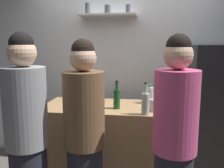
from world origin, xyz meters
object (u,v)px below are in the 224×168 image
object	(u,v)px
wine_bottle_pale_glass	(146,103)
person_grey_hoodie	(27,141)
wine_bottle_green_glass	(117,98)
water_bottle_plastic	(150,95)
refrigerator	(216,112)
utensil_holder	(155,105)
baking_pan	(82,103)
person_pink_top	(174,146)
person_brown_jacket	(85,141)

from	to	relation	value
wine_bottle_pale_glass	person_grey_hoodie	bearing A→B (deg)	-147.55
wine_bottle_green_glass	water_bottle_plastic	size ratio (longest dim) A/B	1.35
refrigerator	water_bottle_plastic	distance (m)	0.86
refrigerator	utensil_holder	size ratio (longest dim) A/B	7.27
baking_pan	person_grey_hoodie	bearing A→B (deg)	-103.72
wine_bottle_pale_glass	person_grey_hoodie	xyz separation A→B (m)	(-0.94, -0.60, -0.20)
utensil_holder	person_pink_top	size ratio (longest dim) A/B	0.13
wine_bottle_pale_glass	utensil_holder	bearing A→B (deg)	57.22
wine_bottle_green_glass	water_bottle_plastic	xyz separation A→B (m)	(0.35, 0.30, -0.01)
utensil_holder	water_bottle_plastic	size ratio (longest dim) A/B	0.99
person_pink_top	utensil_holder	bearing A→B (deg)	121.55
refrigerator	person_pink_top	world-z (taller)	person_pink_top
person_brown_jacket	person_grey_hoodie	bearing A→B (deg)	-45.36
wine_bottle_pale_glass	person_pink_top	distance (m)	0.60
baking_pan	wine_bottle_pale_glass	distance (m)	0.79
wine_bottle_pale_glass	person_grey_hoodie	world-z (taller)	person_grey_hoodie
person_grey_hoodie	person_brown_jacket	bearing A→B (deg)	143.16
refrigerator	wine_bottle_pale_glass	world-z (taller)	refrigerator
wine_bottle_green_glass	water_bottle_plastic	world-z (taller)	wine_bottle_green_glass
baking_pan	person_brown_jacket	world-z (taller)	person_brown_jacket
baking_pan	person_brown_jacket	bearing A→B (deg)	-73.69
wine_bottle_green_glass	person_brown_jacket	xyz separation A→B (m)	(-0.19, -0.66, -0.23)
utensil_holder	wine_bottle_green_glass	size ratio (longest dim) A/B	0.73
wine_bottle_pale_glass	person_grey_hoodie	distance (m)	1.13
utensil_holder	person_grey_hoodie	xyz separation A→B (m)	(-1.03, -0.74, -0.15)
wine_bottle_green_glass	person_grey_hoodie	bearing A→B (deg)	-128.72
wine_bottle_green_glass	person_grey_hoodie	size ratio (longest dim) A/B	0.18
wine_bottle_green_glass	wine_bottle_pale_glass	bearing A→B (deg)	-31.70
utensil_holder	person_grey_hoodie	distance (m)	1.28
baking_pan	wine_bottle_green_glass	bearing A→B (deg)	-14.30
utensil_holder	wine_bottle_green_glass	bearing A→B (deg)	173.63
wine_bottle_pale_glass	person_brown_jacket	size ratio (longest dim) A/B	0.19
baking_pan	person_grey_hoodie	distance (m)	0.93
refrigerator	person_brown_jacket	distance (m)	1.76
person_pink_top	refrigerator	bearing A→B (deg)	81.58
refrigerator	baking_pan	bearing A→B (deg)	-167.00
baking_pan	wine_bottle_green_glass	xyz separation A→B (m)	(0.41, -0.11, 0.09)
wine_bottle_pale_glass	baking_pan	bearing A→B (deg)	157.72
refrigerator	person_grey_hoodie	bearing A→B (deg)	-145.00
person_brown_jacket	person_grey_hoodie	world-z (taller)	person_grey_hoodie
wine_bottle_pale_glass	wine_bottle_green_glass	size ratio (longest dim) A/B	1.06
water_bottle_plastic	utensil_holder	bearing A→B (deg)	-81.92
refrigerator	wine_bottle_pale_glass	bearing A→B (deg)	-142.36
person_brown_jacket	person_pink_top	distance (m)	0.73
utensil_holder	person_grey_hoodie	bearing A→B (deg)	-144.29
utensil_holder	wine_bottle_pale_glass	xyz separation A→B (m)	(-0.09, -0.15, 0.06)
utensil_holder	wine_bottle_green_glass	world-z (taller)	wine_bottle_green_glass
refrigerator	utensil_holder	distance (m)	0.94
utensil_holder	person_pink_top	distance (m)	0.68
water_bottle_plastic	person_pink_top	distance (m)	1.03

